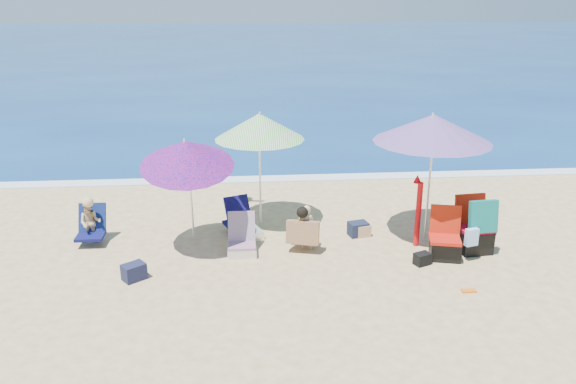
{
  "coord_description": "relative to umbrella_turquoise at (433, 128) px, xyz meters",
  "views": [
    {
      "loc": [
        -1.09,
        -8.75,
        4.54
      ],
      "look_at": [
        -0.3,
        1.0,
        1.1
      ],
      "focal_mm": 35.4,
      "sensor_mm": 36.0,
      "label": 1
    }
  ],
  "objects": [
    {
      "name": "bag_navy_b",
      "position": [
        -1.25,
        0.25,
        -2.06
      ],
      "size": [
        0.42,
        0.36,
        0.28
      ],
      "color": "#171D32",
      "rests_on": "ground"
    },
    {
      "name": "bag_black_a",
      "position": [
        -3.45,
        0.2,
        -2.09
      ],
      "size": [
        0.36,
        0.34,
        0.21
      ],
      "color": "black",
      "rests_on": "ground"
    },
    {
      "name": "bag_black_b",
      "position": [
        -0.37,
        -1.1,
        -2.09
      ],
      "size": [
        0.33,
        0.29,
        0.21
      ],
      "color": "black",
      "rests_on": "ground"
    },
    {
      "name": "ground",
      "position": [
        -2.38,
        -1.17,
        -2.2
      ],
      "size": [
        120.0,
        120.0,
        0.0
      ],
      "color": "#D8BC84",
      "rests_on": "ground"
    },
    {
      "name": "chair_rainbow",
      "position": [
        -3.54,
        -0.36,
        -2.01
      ],
      "size": [
        0.52,
        0.64,
        0.72
      ],
      "color": "#E95A52",
      "rests_on": "ground"
    },
    {
      "name": "orange_item",
      "position": [
        0.09,
        -2.11,
        -2.18
      ],
      "size": [
        0.23,
        0.11,
        0.03
      ],
      "color": "orange",
      "rests_on": "ground"
    },
    {
      "name": "umbrella_blue",
      "position": [
        -4.46,
        -0.21,
        -0.32
      ],
      "size": [
        1.79,
        1.85,
        2.29
      ],
      "color": "white",
      "rests_on": "ground"
    },
    {
      "name": "person_center",
      "position": [
        -2.38,
        -0.34,
        -1.77
      ],
      "size": [
        0.67,
        0.64,
        0.88
      ],
      "color": "tan",
      "rests_on": "ground"
    },
    {
      "name": "camp_chair_right",
      "position": [
        0.73,
        -0.65,
        -1.81
      ],
      "size": [
        0.68,
        0.86,
        1.08
      ],
      "color": "#A00B24",
      "rests_on": "ground"
    },
    {
      "name": "foam",
      "position": [
        -2.38,
        3.93,
        -2.18
      ],
      "size": [
        120.0,
        0.5,
        0.04
      ],
      "color": "white",
      "rests_on": "ground"
    },
    {
      "name": "sea",
      "position": [
        -2.38,
        43.83,
        -2.25
      ],
      "size": [
        120.0,
        80.0,
        0.12
      ],
      "color": "navy",
      "rests_on": "ground"
    },
    {
      "name": "bag_navy_a",
      "position": [
        -5.34,
        -1.26,
        -2.06
      ],
      "size": [
        0.45,
        0.43,
        0.28
      ],
      "color": "#191C38",
      "rests_on": "ground"
    },
    {
      "name": "umbrella_striped",
      "position": [
        -3.14,
        0.97,
        -0.13
      ],
      "size": [
        1.97,
        1.97,
        2.37
      ],
      "color": "white",
      "rests_on": "ground"
    },
    {
      "name": "camp_chair_left",
      "position": [
        0.11,
        -0.86,
        -1.92
      ],
      "size": [
        0.67,
        0.68,
        0.94
      ],
      "color": "#B81A0D",
      "rests_on": "ground"
    },
    {
      "name": "umbrella_turquoise",
      "position": [
        0.0,
        0.0,
        0.0
      ],
      "size": [
        2.43,
        2.43,
        2.5
      ],
      "color": "silver",
      "rests_on": "ground"
    },
    {
      "name": "chair_navy",
      "position": [
        -3.52,
        0.47,
        -2.01
      ],
      "size": [
        0.83,
        0.94,
        0.71
      ],
      "color": "#0C0B40",
      "rests_on": "ground"
    },
    {
      "name": "bag_tan",
      "position": [
        -1.16,
        0.21,
        -2.08
      ],
      "size": [
        0.31,
        0.25,
        0.24
      ],
      "color": "tan",
      "rests_on": "ground"
    },
    {
      "name": "furled_umbrella",
      "position": [
        -0.25,
        -0.29,
        -1.44
      ],
      "size": [
        0.19,
        0.22,
        1.39
      ],
      "color": "red",
      "rests_on": "ground"
    },
    {
      "name": "person_left",
      "position": [
        -6.41,
        0.32,
        -1.78
      ],
      "size": [
        0.51,
        0.63,
        0.93
      ],
      "color": "tan",
      "rests_on": "ground"
    }
  ]
}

